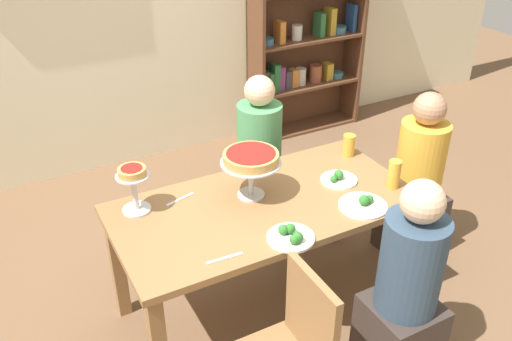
{
  "coord_description": "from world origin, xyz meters",
  "views": [
    {
      "loc": [
        -1.18,
        -2.12,
        2.35
      ],
      "look_at": [
        0.0,
        0.1,
        0.89
      ],
      "focal_mm": 38.22,
      "sensor_mm": 36.0,
      "label": 1
    }
  ],
  "objects": [
    {
      "name": "dining_table",
      "position": [
        0.0,
        0.0,
        0.64
      ],
      "size": [
        1.62,
        0.82,
        0.74
      ],
      "color": "olive",
      "rests_on": "ground_plane"
    },
    {
      "name": "cutlery_fork_near",
      "position": [
        -0.39,
        -0.32,
        0.74
      ],
      "size": [
        0.18,
        0.02,
        0.0
      ],
      "primitive_type": "cube",
      "rotation": [
        0.0,
        0.0,
        -0.05
      ],
      "color": "silver",
      "rests_on": "dining_table"
    },
    {
      "name": "deep_dish_pizza_stand",
      "position": [
        -0.03,
        0.1,
        0.96
      ],
      "size": [
        0.33,
        0.33,
        0.26
      ],
      "color": "silver",
      "rests_on": "dining_table"
    },
    {
      "name": "personal_pizza_stand",
      "position": [
        -0.62,
        0.25,
        0.92
      ],
      "size": [
        0.17,
        0.17,
        0.26
      ],
      "color": "silver",
      "rests_on": "dining_table"
    },
    {
      "name": "salad_plate_spare",
      "position": [
        0.44,
        -0.28,
        0.75
      ],
      "size": [
        0.26,
        0.26,
        0.07
      ],
      "color": "white",
      "rests_on": "dining_table"
    },
    {
      "name": "salad_plate_near_diner",
      "position": [
        0.48,
        -0.0,
        0.76
      ],
      "size": [
        0.21,
        0.21,
        0.07
      ],
      "color": "white",
      "rests_on": "dining_table"
    },
    {
      "name": "diner_near_right",
      "position": [
        0.38,
        -0.72,
        0.49
      ],
      "size": [
        0.34,
        0.34,
        1.15
      ],
      "rotation": [
        0.0,
        0.0,
        1.57
      ],
      "color": "#382D28",
      "rests_on": "ground_plane"
    },
    {
      "name": "water_glass_clear_near",
      "position": [
        0.13,
        0.32,
        0.79
      ],
      "size": [
        0.06,
        0.06,
        0.1
      ],
      "primitive_type": "cylinder",
      "color": "white",
      "rests_on": "dining_table"
    },
    {
      "name": "diner_far_right",
      "position": [
        0.37,
        0.74,
        0.49
      ],
      "size": [
        0.34,
        0.34,
        1.15
      ],
      "rotation": [
        0.0,
        0.0,
        -1.57
      ],
      "color": "#382D28",
      "rests_on": "ground_plane"
    },
    {
      "name": "beer_glass_amber_tall",
      "position": [
        0.71,
        -0.19,
        0.82
      ],
      "size": [
        0.07,
        0.07,
        0.17
      ],
      "primitive_type": "cylinder",
      "color": "gold",
      "rests_on": "dining_table"
    },
    {
      "name": "beer_glass_amber_short",
      "position": [
        0.71,
        0.23,
        0.81
      ],
      "size": [
        0.08,
        0.08,
        0.14
      ],
      "primitive_type": "cylinder",
      "color": "gold",
      "rests_on": "dining_table"
    },
    {
      "name": "salad_plate_far_diner",
      "position": [
        -0.04,
        -0.34,
        0.76
      ],
      "size": [
        0.23,
        0.23,
        0.07
      ],
      "color": "white",
      "rests_on": "dining_table"
    },
    {
      "name": "ground_plane",
      "position": [
        0.0,
        0.0,
        0.0
      ],
      "size": [
        12.0,
        12.0,
        0.0
      ],
      "primitive_type": "plane",
      "color": "brown"
    },
    {
      "name": "bookshelf",
      "position": [
        1.53,
        2.01,
        1.11
      ],
      "size": [
        1.1,
        0.3,
        2.21
      ],
      "color": "brown",
      "rests_on": "ground_plane"
    },
    {
      "name": "diner_head_east",
      "position": [
        1.12,
        0.02,
        0.49
      ],
      "size": [
        0.34,
        0.34,
        1.15
      ],
      "rotation": [
        0.0,
        0.0,
        3.14
      ],
      "color": "#382D28",
      "rests_on": "ground_plane"
    },
    {
      "name": "cutlery_knife_near",
      "position": [
        -0.39,
        0.24,
        0.74
      ],
      "size": [
        0.18,
        0.07,
        0.0
      ],
      "primitive_type": "cube",
      "rotation": [
        0.0,
        0.0,
        3.43
      ],
      "color": "silver",
      "rests_on": "dining_table"
    }
  ]
}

